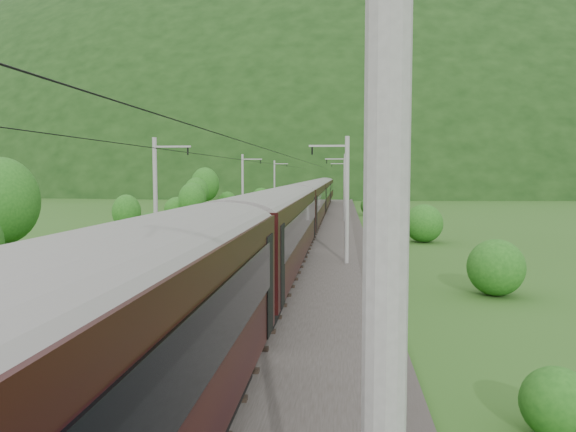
{
  "coord_description": "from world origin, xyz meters",
  "views": [
    {
      "loc": [
        5.93,
        -35.44,
        5.97
      ],
      "look_at": [
        1.62,
        8.74,
        2.6
      ],
      "focal_mm": 35.0,
      "sensor_mm": 36.0,
      "label": 1
    }
  ],
  "objects": [
    {
      "name": "hazard_post_far",
      "position": [
        0.25,
        58.35,
        1.02
      ],
      "size": [
        0.15,
        0.15,
        1.44
      ],
      "primitive_type": "cylinder",
      "color": "red",
      "rests_on": "railbed"
    },
    {
      "name": "catenary_right",
      "position": [
        6.12,
        32.0,
        4.5
      ],
      "size": [
        2.54,
        192.28,
        8.0
      ],
      "color": "gray",
      "rests_on": "railbed"
    },
    {
      "name": "mountain_main",
      "position": [
        0.0,
        260.0,
        0.0
      ],
      "size": [
        504.0,
        360.0,
        244.0
      ],
      "primitive_type": "ellipsoid",
      "color": "black",
      "rests_on": "ground"
    },
    {
      "name": "track_left",
      "position": [
        -2.4,
        10.0,
        0.37
      ],
      "size": [
        2.4,
        220.0,
        0.27
      ],
      "color": "brown",
      "rests_on": "railbed"
    },
    {
      "name": "vegetation_left",
      "position": [
        -15.31,
        16.54,
        2.88
      ],
      "size": [
        12.72,
        140.06,
        7.09
      ],
      "color": "#1D5115",
      "rests_on": "ground"
    },
    {
      "name": "ground",
      "position": [
        0.0,
        0.0,
        0.0
      ],
      "size": [
        600.0,
        600.0,
        0.0
      ],
      "primitive_type": "plane",
      "color": "#2B5019",
      "rests_on": "ground"
    },
    {
      "name": "vegetation_right",
      "position": [
        11.94,
        5.87,
        1.34
      ],
      "size": [
        6.7,
        106.86,
        3.05
      ],
      "color": "#1D5115",
      "rests_on": "ground"
    },
    {
      "name": "signal",
      "position": [
        -4.22,
        56.17,
        1.56
      ],
      "size": [
        0.24,
        0.24,
        2.15
      ],
      "color": "black",
      "rests_on": "railbed"
    },
    {
      "name": "overhead_wires",
      "position": [
        0.0,
        10.0,
        7.1
      ],
      "size": [
        4.83,
        198.0,
        0.03
      ],
      "color": "black",
      "rests_on": "ground"
    },
    {
      "name": "railbed",
      "position": [
        0.0,
        10.0,
        0.15
      ],
      "size": [
        14.0,
        220.0,
        0.3
      ],
      "primitive_type": "cube",
      "color": "#38332D",
      "rests_on": "ground"
    },
    {
      "name": "track_right",
      "position": [
        2.4,
        10.0,
        0.37
      ],
      "size": [
        2.4,
        220.0,
        0.27
      ],
      "color": "brown",
      "rests_on": "railbed"
    },
    {
      "name": "catenary_left",
      "position": [
        -6.12,
        32.0,
        4.5
      ],
      "size": [
        2.54,
        192.28,
        8.0
      ],
      "color": "gray",
      "rests_on": "railbed"
    },
    {
      "name": "train",
      "position": [
        2.4,
        30.07,
        3.76
      ],
      "size": [
        3.2,
        153.94,
        5.58
      ],
      "color": "black",
      "rests_on": "ground"
    },
    {
      "name": "hazard_post_near",
      "position": [
        0.04,
        32.11,
        1.13
      ],
      "size": [
        0.18,
        0.18,
        1.67
      ],
      "primitive_type": "cylinder",
      "color": "red",
      "rests_on": "railbed"
    },
    {
      "name": "mountain_ridge",
      "position": [
        -120.0,
        300.0,
        0.0
      ],
      "size": [
        336.0,
        280.0,
        132.0
      ],
      "primitive_type": "ellipsoid",
      "color": "black",
      "rests_on": "ground"
    }
  ]
}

